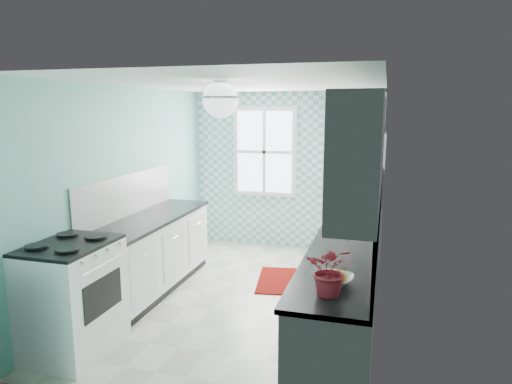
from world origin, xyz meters
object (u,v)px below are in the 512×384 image
(fridge, at_px, (354,197))
(fruit_bowl, at_px, (334,280))
(microwave, at_px, (357,122))
(potted_plant, at_px, (331,270))
(stove, at_px, (71,296))
(ceiling_light, at_px, (220,99))
(sink, at_px, (355,216))

(fridge, relative_size, fruit_bowl, 6.82)
(fridge, xyz_separation_m, microwave, (0.00, 0.00, 1.09))
(microwave, bearing_deg, potted_plant, 95.14)
(fridge, bearing_deg, fruit_bowl, -86.07)
(potted_plant, height_order, microwave, microwave)
(fridge, relative_size, microwave, 3.85)
(fridge, height_order, stove, fridge)
(stove, bearing_deg, fruit_bowl, -2.90)
(ceiling_light, distance_m, potted_plant, 2.00)
(stove, distance_m, microwave, 4.36)
(stove, height_order, potted_plant, potted_plant)
(ceiling_light, xyz_separation_m, microwave, (1.11, 2.59, -0.27))
(stove, bearing_deg, microwave, 54.40)
(ceiling_light, distance_m, sink, 2.36)
(ceiling_light, relative_size, microwave, 0.70)
(sink, xyz_separation_m, fruit_bowl, (-0.00, -2.33, 0.05))
(fridge, bearing_deg, sink, -82.78)
(stove, distance_m, fruit_bowl, 2.44)
(sink, bearing_deg, fridge, 91.15)
(fruit_bowl, bearing_deg, potted_plant, -90.00)
(ceiling_light, distance_m, fridge, 3.13)
(potted_plant, relative_size, microwave, 0.75)
(sink, xyz_separation_m, potted_plant, (-0.00, -2.55, 0.20))
(fridge, distance_m, stove, 4.11)
(fruit_bowl, distance_m, potted_plant, 0.26)
(ceiling_light, relative_size, fridge, 0.18)
(sink, distance_m, microwave, 1.59)
(ceiling_light, xyz_separation_m, fruit_bowl, (1.20, -0.85, -1.35))
(ceiling_light, bearing_deg, microwave, 66.82)
(fridge, relative_size, potted_plant, 5.12)
(stove, relative_size, sink, 1.79)
(fruit_bowl, relative_size, potted_plant, 0.75)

